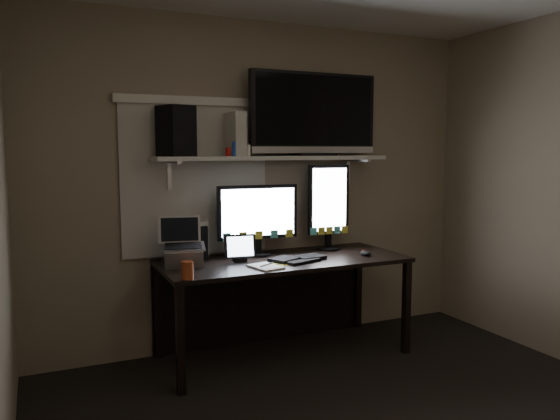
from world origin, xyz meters
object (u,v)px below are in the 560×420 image
monitor_landscape (258,219)px  keyboard (297,258)px  mouse (365,253)px  desk (277,279)px  laptop (183,242)px  cup (187,270)px  speaker (176,131)px  tv (314,114)px  monitor_portrait (328,206)px  game_console (235,134)px  tablet (240,248)px

monitor_landscape → keyboard: (0.19, -0.28, -0.26)m
keyboard → mouse: bearing=-23.9°
desk → laptop: 0.81m
cup → speaker: size_ratio=0.32×
monitor_landscape → tv: (0.47, 0.01, 0.79)m
monitor_portrait → game_console: (-0.78, 0.02, 0.56)m
laptop → game_console: 0.88m
tv → monitor_portrait: bearing=-3.0°
cup → game_console: game_console is taller
monitor_landscape → game_console: size_ratio=1.97×
desk → laptop: size_ratio=5.46×
tablet → tv: 1.19m
monitor_landscape → keyboard: bearing=-53.1°
monitor_portrait → tablet: size_ratio=3.07×
cup → game_console: 1.13m
tv → speaker: bearing=-179.4°
monitor_landscape → desk: bearing=-30.7°
desk → game_console: (-0.29, 0.10, 1.09)m
mouse → monitor_portrait: bearing=112.7°
game_console → monitor_portrait: bearing=-0.4°
laptop → tv: bearing=20.0°
tablet → laptop: bearing=-174.4°
mouse → tv: size_ratio=0.10×
monitor_portrait → desk: bearing=-168.2°
tablet → keyboard: bearing=-9.5°
keyboard → laptop: size_ratio=1.25×
mouse → game_console: 1.32m
mouse → speaker: size_ratio=0.30×
monitor_landscape → laptop: 0.63m
mouse → laptop: laptop is taller
mouse → cup: 1.43m
game_console → tv: bearing=-0.1°
tv → game_console: size_ratio=3.34×
monitor_portrait → laptop: (-1.22, -0.14, -0.18)m
keyboard → tv: tv is taller
desk → speaker: (-0.74, 0.06, 1.10)m
desk → tv: (0.35, 0.08, 1.24)m
desk → laptop: laptop is taller
laptop → game_console: bearing=32.1°
keyboard → tablet: tablet is taller
tablet → cup: tablet is taller
desk → monitor_portrait: 0.72m
monitor_portrait → tablet: (-0.81, -0.16, -0.25)m
desk → tv: bearing=13.6°
desk → cup: (-0.80, -0.44, 0.23)m
monitor_portrait → keyboard: bearing=-143.2°
tv → cup: bearing=-156.0°
monitor_landscape → tablet: monitor_landscape is taller
game_console → speaker: speaker is taller
desk → laptop: (-0.73, -0.06, 0.34)m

